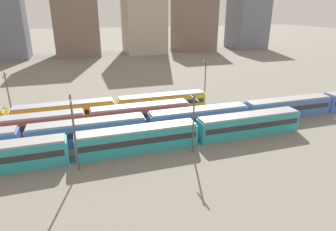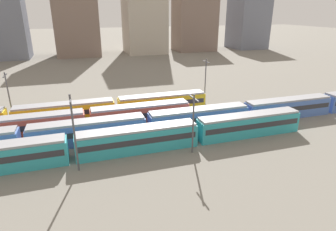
# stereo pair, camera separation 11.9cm
# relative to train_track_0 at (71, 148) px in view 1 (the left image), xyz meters

# --- Properties ---
(train_track_0) EXTENTS (74.70, 3.06, 3.75)m
(train_track_0) POSITION_rel_train_track_0_xyz_m (0.00, 0.00, 0.00)
(train_track_0) COLOR teal
(train_track_0) RESTS_ON ground_plane
(train_track_1) EXTENTS (93.60, 3.06, 3.75)m
(train_track_1) POSITION_rel_train_track_0_xyz_m (21.54, 5.20, 0.00)
(train_track_1) COLOR #4C70BC
(train_track_1) RESTS_ON ground_plane
(train_track_2) EXTENTS (55.80, 3.06, 3.75)m
(train_track_2) POSITION_rel_train_track_0_xyz_m (-6.67, 10.40, -0.00)
(train_track_2) COLOR #BC4C38
(train_track_2) RESTS_ON ground_plane
(train_track_3) EXTENTS (55.80, 3.06, 3.75)m
(train_track_3) POSITION_rel_train_track_0_xyz_m (-0.96, 15.60, -0.00)
(train_track_3) COLOR yellow
(train_track_3) RESTS_ON ground_plane
(catenary_pole_0) EXTENTS (0.24, 3.20, 8.99)m
(catenary_pole_0) POSITION_rel_train_track_0_xyz_m (16.97, -3.01, 3.12)
(catenary_pole_0) COLOR #4C4C51
(catenary_pole_0) RESTS_ON ground_plane
(catenary_pole_1) EXTENTS (0.24, 3.20, 9.81)m
(catenary_pole_1) POSITION_rel_train_track_0_xyz_m (28.97, 18.86, 3.55)
(catenary_pole_1) COLOR #4C4C51
(catenary_pole_1) RESTS_ON ground_plane
(catenary_pole_2) EXTENTS (0.24, 3.20, 10.46)m
(catenary_pole_2) POSITION_rel_train_track_0_xyz_m (0.76, -3.12, 3.88)
(catenary_pole_2) COLOR #4C4C51
(catenary_pole_2) RESTS_ON ground_plane
(catenary_pole_3) EXTENTS (0.24, 3.20, 9.49)m
(catenary_pole_3) POSITION_rel_train_track_0_xyz_m (-10.41, 18.58, 3.38)
(catenary_pole_3) COLOR #4C4C51
(catenary_pole_3) RESTS_ON ground_plane
(distant_building_2) EXTENTS (18.59, 17.88, 33.74)m
(distant_building_2) POSITION_rel_train_track_0_xyz_m (3.87, 100.69, 14.97)
(distant_building_2) COLOR #7A665B
(distant_building_2) RESTS_ON ground_plane
(distant_building_3) EXTENTS (18.14, 19.96, 41.34)m
(distant_building_3) POSITION_rel_train_track_0_xyz_m (34.65, 100.69, 18.77)
(distant_building_3) COLOR #B2A899
(distant_building_3) RESTS_ON ground_plane
(distant_building_4) EXTENTS (19.60, 15.01, 26.06)m
(distant_building_4) POSITION_rel_train_track_0_xyz_m (60.41, 100.69, 11.13)
(distant_building_4) COLOR #7A665B
(distant_building_4) RESTS_ON ground_plane
(distant_building_5) EXTENTS (16.80, 17.51, 24.86)m
(distant_building_5) POSITION_rel_train_track_0_xyz_m (91.11, 100.69, 10.53)
(distant_building_5) COLOR slate
(distant_building_5) RESTS_ON ground_plane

